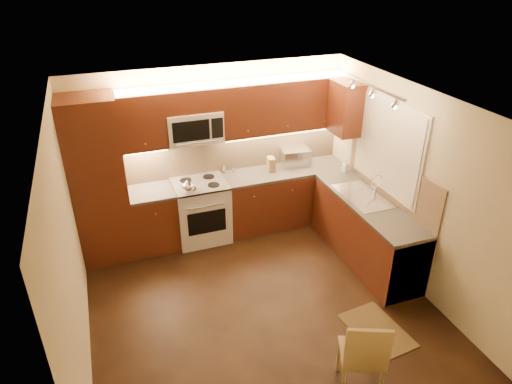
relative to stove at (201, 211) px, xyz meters
name	(u,v)px	position (x,y,z in m)	size (l,w,h in m)	color
floor	(260,303)	(0.30, -1.68, -0.46)	(4.00, 4.00, 0.01)	black
ceiling	(261,107)	(0.30, -1.68, 2.04)	(4.00, 4.00, 0.01)	beige
wall_back	(213,150)	(0.30, 0.32, 0.79)	(4.00, 0.01, 2.50)	#C3B88F
wall_front	(353,345)	(0.30, -3.67, 0.79)	(4.00, 0.01, 2.50)	#C3B88F
wall_left	(69,252)	(-1.70, -1.68, 0.79)	(0.01, 4.00, 2.50)	#C3B88F
wall_right	(411,188)	(2.30, -1.68, 0.79)	(0.01, 4.00, 2.50)	#C3B88F
pantry	(98,182)	(-1.35, 0.02, 0.69)	(0.70, 0.60, 2.30)	#4A1B0F
base_cab_back_left	(154,220)	(-0.69, 0.02, -0.03)	(0.62, 0.60, 0.86)	#4A1B0F
counter_back_left	(151,192)	(-0.69, 0.02, 0.42)	(0.62, 0.60, 0.04)	#312F2D
base_cab_back_right	(284,197)	(1.34, 0.02, -0.03)	(1.92, 0.60, 0.86)	#4A1B0F
counter_back_right	(285,171)	(1.34, 0.02, 0.42)	(1.92, 0.60, 0.04)	#312F2D
base_cab_right	(365,231)	(2.00, -1.28, -0.03)	(0.60, 2.00, 0.86)	#4A1B0F
counter_right	(369,203)	(2.00, -1.28, 0.42)	(0.60, 2.00, 0.04)	#312F2D
dishwasher	(396,260)	(2.00, -1.98, -0.03)	(0.58, 0.60, 0.84)	silver
backsplash_back	(236,151)	(0.65, 0.31, 0.74)	(3.30, 0.02, 0.60)	tan
backsplash_right	(391,178)	(2.29, -1.28, 0.74)	(0.02, 2.00, 0.60)	tan
upper_cab_back_left	(141,121)	(-0.69, 0.15, 1.42)	(0.62, 0.35, 0.75)	#4A1B0F
upper_cab_back_right	(284,105)	(1.34, 0.15, 1.42)	(1.92, 0.35, 0.75)	#4A1B0F
upper_cab_bridge	(192,99)	(0.00, 0.15, 1.63)	(0.76, 0.35, 0.31)	#4A1B0F
upper_cab_right_corner	(346,108)	(2.12, -0.28, 1.42)	(0.35, 0.50, 0.75)	#4A1B0F
stove	(201,211)	(0.00, 0.00, 0.00)	(0.76, 0.65, 0.92)	silver
microwave	(194,126)	(0.00, 0.14, 1.26)	(0.76, 0.38, 0.44)	silver
window_frame	(388,146)	(2.29, -1.12, 1.14)	(0.03, 1.44, 1.24)	silver
window_blinds	(387,146)	(2.27, -1.12, 1.14)	(0.02, 1.36, 1.16)	silver
sink	(364,192)	(2.00, -1.12, 0.52)	(0.52, 0.86, 0.15)	silver
faucet	(376,185)	(2.18, -1.12, 0.59)	(0.20, 0.04, 0.30)	silver
track_light_bar	(374,86)	(1.85, -1.27, 2.00)	(0.04, 1.20, 0.03)	silver
kettle	(188,185)	(-0.21, -0.22, 0.56)	(0.17, 0.17, 0.20)	silver
toaster_oven	(295,157)	(1.56, 0.17, 0.57)	(0.43, 0.32, 0.26)	silver
knife_block	(271,164)	(1.12, 0.06, 0.55)	(0.10, 0.16, 0.22)	olive
spice_jar_a	(225,170)	(0.44, 0.23, 0.49)	(0.05, 0.05, 0.10)	silver
spice_jar_b	(224,169)	(0.44, 0.26, 0.49)	(0.04, 0.04, 0.10)	brown
spice_jar_c	(233,170)	(0.56, 0.18, 0.49)	(0.05, 0.05, 0.10)	silver
spice_jar_d	(224,169)	(0.44, 0.26, 0.49)	(0.04, 0.04, 0.10)	olive
soap_bottle	(346,166)	(2.17, -0.34, 0.53)	(0.08, 0.09, 0.19)	silver
rug	(377,330)	(1.40, -2.58, -0.45)	(0.54, 0.81, 0.01)	black
dining_chair	(362,352)	(0.79, -3.15, 0.00)	(0.41, 0.41, 0.93)	olive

